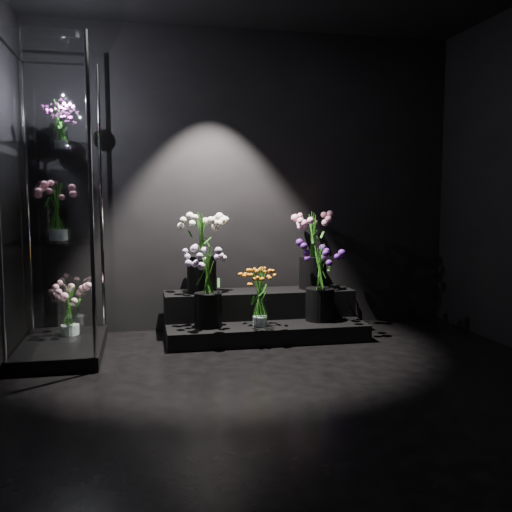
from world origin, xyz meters
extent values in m
plane|color=black|center=(0.00, 0.00, 0.00)|extent=(4.00, 4.00, 0.00)
plane|color=black|center=(0.00, 2.00, 1.40)|extent=(4.00, 0.00, 4.00)
cube|color=black|center=(0.05, 1.56, 0.07)|extent=(1.75, 0.78, 0.15)
cube|color=black|center=(0.05, 1.76, 0.27)|extent=(1.75, 0.39, 0.24)
cube|color=black|center=(-1.65, 1.30, 0.05)|extent=(0.65, 1.08, 0.11)
cube|color=white|center=(-1.65, 1.30, 0.92)|extent=(0.59, 1.02, 0.01)
cube|color=white|center=(-1.65, 1.30, 1.62)|extent=(0.59, 1.02, 0.01)
cylinder|color=white|center=(-0.02, 1.36, 0.26)|extent=(0.13, 0.13, 0.23)
cylinder|color=black|center=(-0.46, 1.43, 0.29)|extent=(0.24, 0.24, 0.29)
cylinder|color=black|center=(0.55, 1.48, 0.29)|extent=(0.26, 0.26, 0.29)
cylinder|color=black|center=(-0.48, 1.74, 0.56)|extent=(0.27, 0.27, 0.34)
cylinder|color=black|center=(0.57, 1.78, 0.54)|extent=(0.26, 0.26, 0.31)
cylinder|color=white|center=(-1.62, 1.14, 1.05)|extent=(0.15, 0.15, 0.24)
cylinder|color=white|center=(-1.62, 1.44, 1.73)|extent=(0.11, 0.11, 0.19)
cylinder|color=white|center=(-1.61, 1.51, 0.23)|extent=(0.16, 0.16, 0.24)
camera|label=1|loc=(-1.01, -3.36, 1.26)|focal=40.00mm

